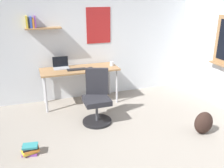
{
  "coord_description": "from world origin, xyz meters",
  "views": [
    {
      "loc": [
        -1.15,
        -2.64,
        2.14
      ],
      "look_at": [
        0.01,
        0.72,
        0.85
      ],
      "focal_mm": 39.16,
      "sensor_mm": 36.0,
      "label": 1
    }
  ],
  "objects": [
    {
      "name": "ground_plane",
      "position": [
        0.0,
        0.0,
        0.0
      ],
      "size": [
        5.2,
        5.2,
        0.0
      ],
      "primitive_type": "plane",
      "color": "gray",
      "rests_on": "ground"
    },
    {
      "name": "wall_back",
      "position": [
        -0.01,
        2.45,
        1.3
      ],
      "size": [
        5.0,
        0.3,
        2.6
      ],
      "color": "silver",
      "rests_on": "ground"
    },
    {
      "name": "desk",
      "position": [
        -0.22,
        2.07,
        0.68
      ],
      "size": [
        1.56,
        0.6,
        0.75
      ],
      "color": "#997047",
      "rests_on": "ground"
    },
    {
      "name": "office_chair",
      "position": [
        -0.11,
        1.18,
        0.41
      ],
      "size": [
        0.53,
        0.55,
        0.95
      ],
      "color": "black",
      "rests_on": "ground"
    },
    {
      "name": "laptop",
      "position": [
        -0.57,
        2.21,
        0.81
      ],
      "size": [
        0.31,
        0.21,
        0.23
      ],
      "color": "#ADAFB5",
      "rests_on": "desk"
    },
    {
      "name": "keyboard",
      "position": [
        -0.3,
        1.99,
        0.76
      ],
      "size": [
        0.37,
        0.13,
        0.02
      ],
      "primitive_type": "cube",
      "color": "black",
      "rests_on": "desk"
    },
    {
      "name": "computer_mouse",
      "position": [
        -0.02,
        1.99,
        0.77
      ],
      "size": [
        0.1,
        0.06,
        0.03
      ],
      "primitive_type": "ellipsoid",
      "color": "#262628",
      "rests_on": "desk"
    },
    {
      "name": "coffee_mug",
      "position": [
        0.46,
        2.04,
        0.8
      ],
      "size": [
        0.08,
        0.08,
        0.09
      ],
      "primitive_type": "cylinder",
      "color": "silver",
      "rests_on": "desk"
    },
    {
      "name": "backpack",
      "position": [
        1.41,
        0.2,
        0.19
      ],
      "size": [
        0.32,
        0.22,
        0.38
      ],
      "primitive_type": "ellipsoid",
      "color": "black",
      "rests_on": "ground"
    },
    {
      "name": "book_stack_on_floor",
      "position": [
        -1.29,
        0.53,
        0.08
      ],
      "size": [
        0.26,
        0.2,
        0.15
      ],
      "color": "#7A3D99",
      "rests_on": "ground"
    }
  ]
}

